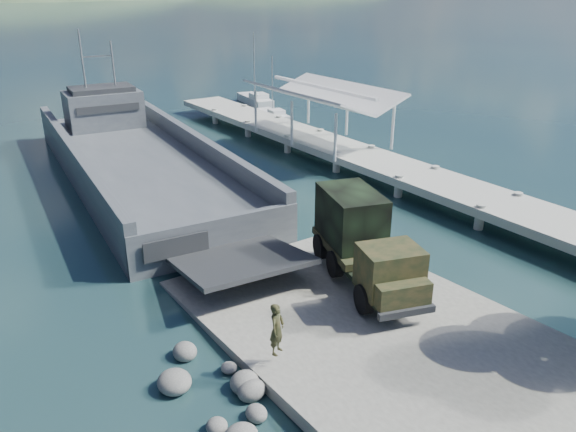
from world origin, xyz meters
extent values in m
plane|color=#1C3C43|center=(0.00, 0.00, 0.00)|extent=(1400.00, 1400.00, 0.00)
cube|color=slate|center=(0.00, -1.00, 0.25)|extent=(10.00, 18.00, 0.50)
cube|color=#B1B2A7|center=(13.00, 18.00, 1.00)|extent=(4.00, 44.00, 0.50)
cube|color=#43494F|center=(-0.43, 22.48, 0.42)|extent=(11.14, 28.75, 2.34)
cube|color=#43494F|center=(-4.34, 22.87, 2.15)|extent=(3.32, 27.98, 1.22)
cube|color=#43494F|center=(3.48, 22.10, 2.15)|extent=(3.32, 27.98, 1.22)
cube|color=#43494F|center=(-1.80, 8.61, 0.94)|extent=(8.41, 1.20, 2.43)
cube|color=#43494F|center=(0.49, 31.79, 2.99)|extent=(5.95, 4.28, 2.81)
cube|color=#282A2D|center=(0.49, 31.79, 4.58)|extent=(4.95, 3.44, 0.37)
cylinder|color=gray|center=(-0.62, 31.90, 6.73)|extent=(0.15, 0.15, 4.68)
cylinder|color=gray|center=(1.61, 31.68, 6.27)|extent=(0.15, 0.15, 3.74)
cylinder|color=black|center=(0.26, 0.68, 1.08)|extent=(0.74, 1.22, 1.16)
cylinder|color=black|center=(2.21, 0.05, 1.08)|extent=(0.74, 1.22, 1.16)
cylinder|color=black|center=(1.18, 3.56, 1.08)|extent=(0.74, 1.22, 1.16)
cylinder|color=black|center=(3.13, 2.94, 1.08)|extent=(0.74, 1.22, 1.16)
cylinder|color=black|center=(1.72, 5.26, 1.08)|extent=(0.74, 1.22, 1.16)
cylinder|color=black|center=(3.68, 4.63, 1.08)|extent=(0.74, 1.22, 1.16)
cube|color=black|center=(1.99, 2.74, 1.21)|extent=(3.93, 7.04, 0.22)
cube|color=black|center=(1.26, 0.45, 2.15)|extent=(2.66, 2.38, 1.78)
cube|color=black|center=(0.93, -0.57, 1.70)|extent=(2.20, 1.39, 0.89)
cube|color=black|center=(2.37, 3.93, 1.52)|extent=(3.37, 4.58, 0.31)
cube|color=black|center=(2.43, 4.10, 2.82)|extent=(3.07, 3.88, 2.23)
cube|color=#282A2D|center=(0.80, -0.99, 1.17)|extent=(2.19, 0.89, 0.27)
imported|color=black|center=(-4.15, 0.00, 1.41)|extent=(0.79, 0.71, 1.81)
cube|color=silver|center=(16.99, 32.68, 0.23)|extent=(2.18, 5.16, 0.82)
cube|color=silver|center=(16.85, 31.78, 0.77)|extent=(1.47, 1.63, 0.55)
cylinder|color=gray|center=(16.99, 32.68, 3.18)|extent=(0.09, 0.09, 5.45)
cube|color=silver|center=(19.37, 39.89, 0.29)|extent=(2.81, 6.52, 1.03)
cube|color=silver|center=(19.19, 38.75, 0.98)|extent=(1.88, 2.07, 0.69)
cylinder|color=gray|center=(19.37, 39.89, 4.02)|extent=(0.11, 0.11, 6.88)
camera|label=1|loc=(-12.56, -12.83, 12.08)|focal=35.00mm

